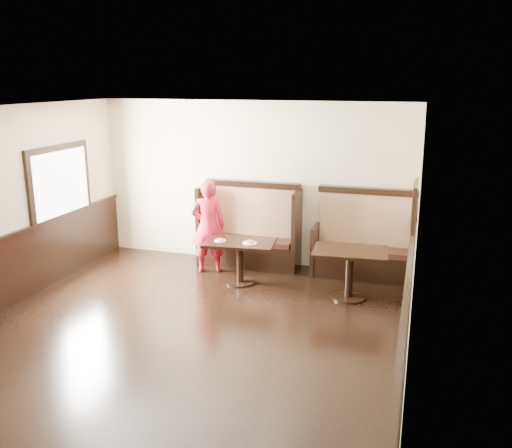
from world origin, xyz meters
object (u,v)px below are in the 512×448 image
at_px(table_main, 240,251).
at_px(child, 208,226).
at_px(booth_neighbor, 364,248).
at_px(table_neighbor, 350,262).
at_px(booth_main, 250,235).

height_order(table_main, child, child).
distance_m(booth_neighbor, child, 2.58).
xyz_separation_m(table_main, table_neighbor, (1.73, -0.11, 0.03)).
relative_size(booth_main, booth_neighbor, 1.06).
xyz_separation_m(booth_main, child, (-0.55, -0.55, 0.26)).
relative_size(booth_main, child, 1.12).
bearing_deg(child, table_main, 129.22).
bearing_deg(table_main, child, 146.14).
bearing_deg(booth_neighbor, table_neighbor, -95.21).
height_order(booth_main, table_main, booth_main).
distance_m(table_neighbor, child, 2.46).
xyz_separation_m(booth_neighbor, child, (-2.50, -0.55, 0.30)).
distance_m(booth_main, booth_neighbor, 1.95).
bearing_deg(child, table_neighbor, 146.15).
bearing_deg(table_neighbor, table_main, 171.71).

